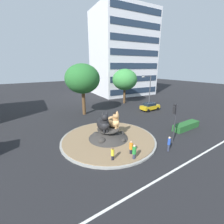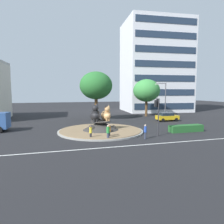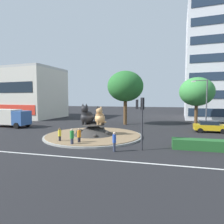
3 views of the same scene
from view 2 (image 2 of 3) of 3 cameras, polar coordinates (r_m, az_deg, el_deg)
name	(u,v)px [view 2 (image 2 of 3)]	position (r m, az deg, el deg)	size (l,w,h in m)	color
ground_plane	(101,132)	(28.30, -3.13, -5.39)	(160.00, 160.00, 0.00)	black
lane_centreline	(119,147)	(20.75, 1.94, -9.47)	(112.00, 0.20, 0.01)	silver
roundabout_island	(101,128)	(28.21, -3.15, -4.42)	(11.43, 11.43, 1.48)	gray
cat_statue_black	(95,115)	(27.63, -4.64, -0.70)	(1.80, 2.47, 2.43)	black
cat_statue_calico	(106,115)	(28.18, -1.62, -0.77)	(1.47, 2.21, 2.15)	tan
traffic_light_mast	(158,109)	(25.71, 12.40, 0.93)	(0.71, 0.55, 4.57)	#2D2D33
office_tower	(155,67)	(60.08, 11.72, 11.97)	(18.07, 15.26, 24.29)	silver
clipped_hedge_strip	(186,128)	(29.86, 19.64, -4.25)	(4.76, 1.20, 0.90)	#235B28
broadleaf_tree_behind_island	(147,91)	(45.89, 9.46, 5.81)	(5.75, 5.75, 8.07)	brown
second_tree_near_tower	(96,86)	(39.17, -4.41, 7.22)	(6.09, 6.09, 9.12)	brown
streetlight_arm	(164,99)	(38.66, 14.15, 3.43)	(1.95, 0.56, 6.95)	#4C4C51
pedestrian_orange_shirt	(109,131)	(24.16, -0.84, -5.25)	(0.37, 0.37, 1.62)	black
pedestrian_blue_shirt	(145,131)	(24.06, 9.11, -5.23)	(0.30, 0.30, 1.67)	#33384C
pedestrian_yellow_shirt	(91,132)	(23.79, -5.89, -5.49)	(0.30, 0.30, 1.55)	black
pedestrian_green_shirt	(108,132)	(23.25, -1.09, -5.55)	(0.37, 0.37, 1.71)	#33384C
sedan_on_far_lane	(167,117)	(39.39, 14.87, -1.25)	(4.06, 2.05, 1.55)	gold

